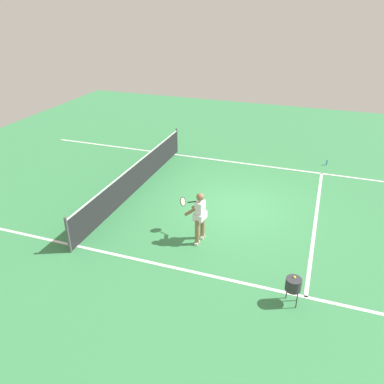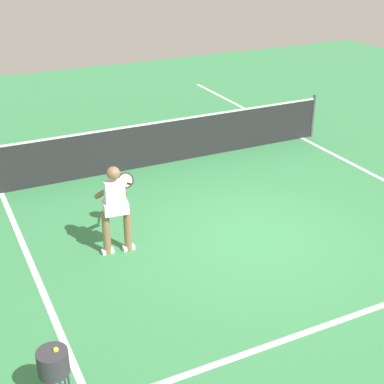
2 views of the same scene
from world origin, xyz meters
The scene contains 8 objects.
ground_plane centered at (0.00, 0.00, 0.00)m, with size 28.20×28.20×0.00m, color #38844C.
service_line_marking centered at (0.00, -2.51, 0.00)m, with size 7.55×0.10×0.01m, color white.
sideline_left_marking centered at (-3.77, 0.00, 0.00)m, with size 0.10×19.69×0.01m, color white.
sideline_right_marking centered at (3.77, 0.00, 0.00)m, with size 0.10×19.69×0.01m, color white.
court_net centered at (0.00, 3.82, 0.52)m, with size 8.23×0.08×1.11m.
tennis_player centered at (-2.35, 0.63, 0.85)m, with size 0.85×0.91×1.55m.
ball_hopper centered at (-4.09, -2.20, 0.55)m, with size 0.36×0.36×0.74m.
water_bottle centered at (4.76, -2.66, 0.12)m, with size 0.07×0.07×0.24m, color #4C9EE5.
Camera 1 is at (-11.34, -2.31, 6.40)m, focal length 36.40 mm.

